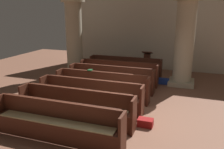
{
  "coord_description": "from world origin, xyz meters",
  "views": [
    {
      "loc": [
        1.71,
        -5.95,
        2.95
      ],
      "look_at": [
        -0.94,
        1.61,
        0.75
      ],
      "focal_mm": 37.28,
      "sensor_mm": 36.0,
      "label": 1
    }
  ],
  "objects": [
    {
      "name": "hymn_book",
      "position": [
        -1.65,
        1.29,
        0.93
      ],
      "size": [
        0.15,
        0.18,
        0.03
      ],
      "primitive_type": "cube",
      "color": "#194723",
      "rests_on": "pew_row_3"
    },
    {
      "name": "pillar_far_side",
      "position": [
        -3.6,
        3.83,
        1.89
      ],
      "size": [
        1.09,
        1.09,
        3.63
      ],
      "color": "tan",
      "rests_on": "ground"
    },
    {
      "name": "kneeler_box_blue",
      "position": [
        0.68,
        3.52,
        0.11
      ],
      "size": [
        0.43,
        0.25,
        0.23
      ],
      "primitive_type": "cube",
      "color": "navy",
      "rests_on": "ground"
    },
    {
      "name": "pew_row_0",
      "position": [
        -1.14,
        3.96,
        0.49
      ],
      "size": [
        3.29,
        0.47,
        0.91
      ],
      "color": "#4C2316",
      "rests_on": "ground"
    },
    {
      "name": "lectern",
      "position": [
        -0.34,
        5.04,
        0.45
      ],
      "size": [
        0.48,
        0.45,
        1.08
      ],
      "color": "#411E13",
      "rests_on": "ground"
    },
    {
      "name": "pew_row_3",
      "position": [
        -1.14,
        1.1,
        0.49
      ],
      "size": [
        3.29,
        0.47,
        0.91
      ],
      "color": "#4C2316",
      "rests_on": "ground"
    },
    {
      "name": "pew_row_5",
      "position": [
        -1.14,
        -0.81,
        0.49
      ],
      "size": [
        3.29,
        0.46,
        0.91
      ],
      "color": "#4C2316",
      "rests_on": "ground"
    },
    {
      "name": "ground_plane",
      "position": [
        0.0,
        0.0,
        0.0
      ],
      "size": [
        19.2,
        19.2,
        0.0
      ],
      "primitive_type": "plane",
      "color": "brown"
    },
    {
      "name": "back_wall",
      "position": [
        0.0,
        6.08,
        2.25
      ],
      "size": [
        10.0,
        0.16,
        4.5
      ],
      "primitive_type": "cube",
      "color": "beige",
      "rests_on": "ground"
    },
    {
      "name": "pew_row_6",
      "position": [
        -1.14,
        -1.76,
        0.49
      ],
      "size": [
        3.29,
        0.47,
        0.91
      ],
      "color": "#4C2316",
      "rests_on": "ground"
    },
    {
      "name": "pew_row_4",
      "position": [
        -1.14,
        0.15,
        0.49
      ],
      "size": [
        3.29,
        0.46,
        0.91
      ],
      "color": "#4C2316",
      "rests_on": "ground"
    },
    {
      "name": "pillar_aisle_side",
      "position": [
        1.38,
        3.68,
        1.89
      ],
      "size": [
        1.09,
        1.09,
        3.63
      ],
      "color": "tan",
      "rests_on": "ground"
    },
    {
      "name": "kneeler_box_red",
      "position": [
        0.7,
        -0.39,
        0.1
      ],
      "size": [
        0.4,
        0.27,
        0.21
      ],
      "primitive_type": "cube",
      "color": "maroon",
      "rests_on": "ground"
    },
    {
      "name": "pew_row_1",
      "position": [
        -1.14,
        3.01,
        0.49
      ],
      "size": [
        3.29,
        0.46,
        0.91
      ],
      "color": "#4C2316",
      "rests_on": "ground"
    },
    {
      "name": "pew_row_2",
      "position": [
        -1.14,
        2.05,
        0.49
      ],
      "size": [
        3.29,
        0.46,
        0.91
      ],
      "color": "#4C2316",
      "rests_on": "ground"
    }
  ]
}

